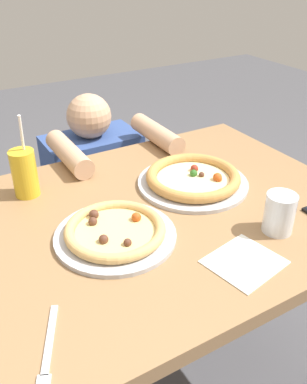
{
  "coord_description": "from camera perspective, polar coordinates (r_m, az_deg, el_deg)",
  "views": [
    {
      "loc": [
        -0.45,
        -0.82,
        1.38
      ],
      "look_at": [
        0.06,
        0.05,
        0.78
      ],
      "focal_mm": 38.67,
      "sensor_mm": 36.0,
      "label": 1
    }
  ],
  "objects": [
    {
      "name": "dining_table",
      "position": [
        1.2,
        -1.29,
        -7.65
      ],
      "size": [
        1.24,
        0.85,
        0.75
      ],
      "color": "#936D47",
      "rests_on": "ground"
    },
    {
      "name": "pizza_near",
      "position": [
        1.04,
        -5.32,
        -5.49
      ],
      "size": [
        0.31,
        0.31,
        0.04
      ],
      "color": "#B7B7BC",
      "rests_on": "dining_table"
    },
    {
      "name": "pizza_far",
      "position": [
        1.27,
        5.48,
        1.83
      ],
      "size": [
        0.34,
        0.34,
        0.04
      ],
      "color": "#B7B7BC",
      "rests_on": "dining_table"
    },
    {
      "name": "drink_cup_colored",
      "position": [
        1.24,
        -17.37,
        2.52
      ],
      "size": [
        0.07,
        0.07,
        0.25
      ],
      "color": "gold",
      "rests_on": "dining_table"
    },
    {
      "name": "water_cup_clear",
      "position": [
        1.09,
        16.98,
        -2.79
      ],
      "size": [
        0.08,
        0.08,
        0.11
      ],
      "color": "silver",
      "rests_on": "dining_table"
    },
    {
      "name": "paper_napkin",
      "position": [
        0.99,
        12.42,
        -9.41
      ],
      "size": [
        0.18,
        0.17,
        0.0
      ],
      "primitive_type": "cube",
      "rotation": [
        0.0,
        0.0,
        0.19
      ],
      "color": "white",
      "rests_on": "dining_table"
    },
    {
      "name": "fork",
      "position": [
        0.82,
        -14.35,
        -20.63
      ],
      "size": [
        0.1,
        0.19,
        0.0
      ],
      "color": "silver",
      "rests_on": "dining_table"
    },
    {
      "name": "diner_seated",
      "position": [
        1.83,
        -7.78,
        -1.78
      ],
      "size": [
        0.41,
        0.52,
        0.9
      ],
      "color": "#333847",
      "rests_on": "ground"
    }
  ]
}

